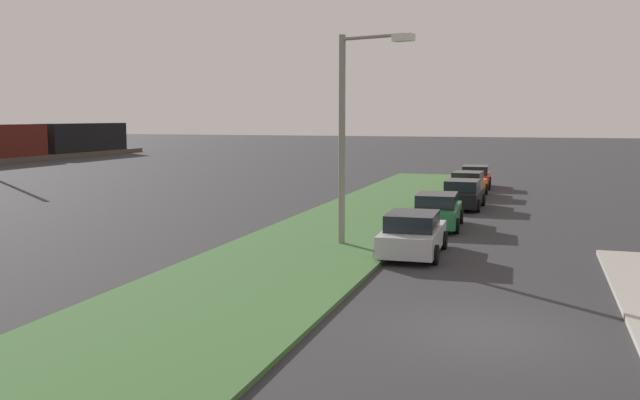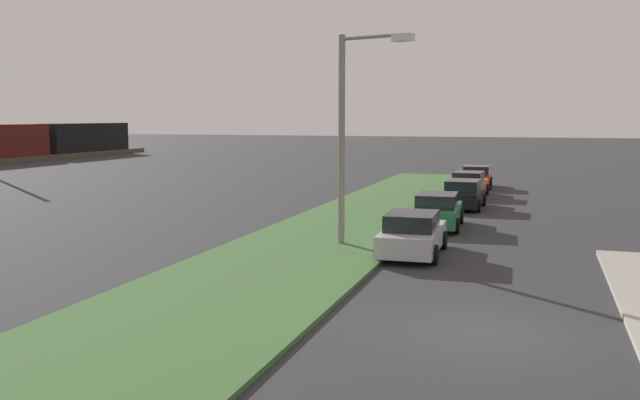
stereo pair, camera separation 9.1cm
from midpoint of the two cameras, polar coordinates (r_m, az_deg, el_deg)
The scene contains 8 objects.
ground at distance 15.55m, azimuth 13.85°, elevation -10.69°, with size 300.00×300.00×0.00m, color #2D2D30.
grass_median at distance 26.36m, azimuth 0.65°, elevation -3.12°, with size 60.00×6.00×0.12m, color #3D6633.
parked_car_silver at distance 23.41m, azimuth 7.78°, elevation -2.83°, with size 4.35×2.11×1.47m.
parked_car_green at distance 29.34m, azimuth 9.77°, elevation -0.91°, with size 4.38×2.18×1.47m.
parked_car_black at distance 35.84m, azimuth 11.86°, elevation 0.45°, with size 4.33×2.08×1.47m.
parked_car_orange at distance 41.30m, azimuth 12.28°, elevation 1.28°, with size 4.36×2.14×1.47m.
parked_car_red at distance 46.51m, azimuth 12.87°, elevation 1.87°, with size 4.38×2.18×1.47m.
streetlight at distance 24.33m, azimuth 2.62°, elevation 6.28°, with size 1.09×2.80×7.50m.
Camera 2 is at (-14.80, -0.93, 4.64)m, focal length 38.61 mm.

